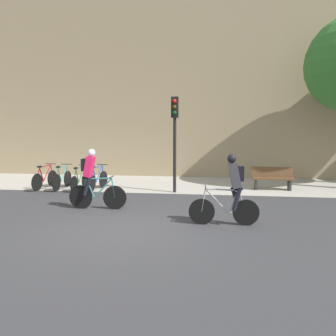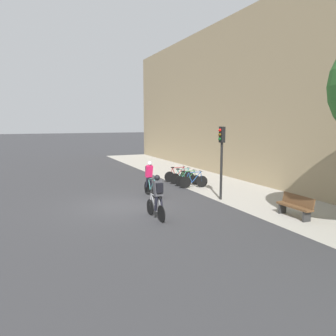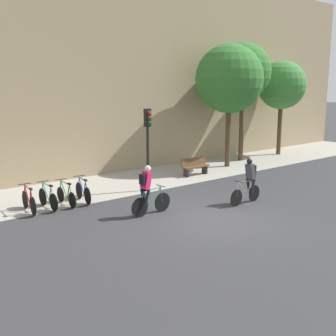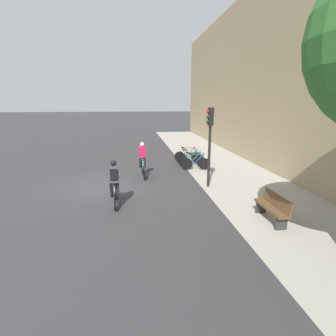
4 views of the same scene
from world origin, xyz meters
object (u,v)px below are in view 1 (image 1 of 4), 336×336
at_px(parked_bike_0, 45,179).
at_px(parked_bike_1, 62,179).
at_px(cyclist_pink, 92,178).
at_px(cyclist_grey, 232,187).
at_px(parked_bike_3, 97,180).
at_px(parked_bike_2, 80,180).
at_px(bench, 273,178).
at_px(traffic_light_pole, 175,127).

bearing_deg(parked_bike_0, parked_bike_1, 0.03).
distance_m(cyclist_pink, cyclist_grey, 4.18).
distance_m(cyclist_pink, parked_bike_1, 3.89).
distance_m(parked_bike_1, parked_bike_3, 1.45).
bearing_deg(parked_bike_3, cyclist_pink, -73.32).
bearing_deg(parked_bike_2, bench, 6.77).
relative_size(parked_bike_3, traffic_light_pole, 0.47).
height_order(parked_bike_0, parked_bike_1, parked_bike_0).
relative_size(cyclist_grey, parked_bike_0, 1.03).
height_order(parked_bike_0, bench, parked_bike_0).
distance_m(parked_bike_0, bench, 9.07).
xyz_separation_m(cyclist_pink, parked_bike_3, (-0.91, 3.04, -0.54)).
bearing_deg(traffic_light_pole, parked_bike_1, 177.95).
xyz_separation_m(parked_bike_1, parked_bike_3, (1.45, 0.00, 0.01)).
relative_size(parked_bike_0, parked_bike_3, 1.02).
bearing_deg(parked_bike_1, parked_bike_2, -0.13).
xyz_separation_m(parked_bike_1, parked_bike_2, (0.73, -0.00, -0.02)).
relative_size(parked_bike_0, traffic_light_pole, 0.48).
height_order(cyclist_grey, bench, cyclist_grey).
bearing_deg(cyclist_grey, bench, 69.44).
height_order(cyclist_pink, parked_bike_2, cyclist_pink).
height_order(parked_bike_3, traffic_light_pole, traffic_light_pole).
relative_size(cyclist_pink, parked_bike_2, 1.08).
relative_size(cyclist_grey, parked_bike_1, 1.06).
bearing_deg(cyclist_grey, traffic_light_pole, 114.30).
bearing_deg(cyclist_pink, traffic_light_pole, 53.12).
xyz_separation_m(parked_bike_0, parked_bike_3, (2.18, 0.00, 0.00)).
height_order(parked_bike_2, bench, parked_bike_2).
bearing_deg(parked_bike_1, bench, 6.17).
xyz_separation_m(cyclist_grey, parked_bike_2, (-5.64, 4.24, -0.57)).
bearing_deg(traffic_light_pole, cyclist_grey, -65.70).
bearing_deg(parked_bike_1, traffic_light_pole, -2.05).
height_order(parked_bike_1, parked_bike_3, parked_bike_3).
relative_size(cyclist_grey, traffic_light_pole, 0.50).
bearing_deg(parked_bike_1, parked_bike_0, -179.97).
relative_size(parked_bike_1, bench, 1.04).
height_order(cyclist_pink, cyclist_grey, cyclist_pink).
relative_size(cyclist_grey, parked_bike_2, 1.07).
bearing_deg(bench, parked_bike_0, -174.32).
distance_m(parked_bike_0, traffic_light_pole, 5.65).
xyz_separation_m(parked_bike_3, bench, (6.84, 0.90, 0.06)).
xyz_separation_m(cyclist_pink, parked_bike_2, (-1.64, 3.04, -0.57)).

